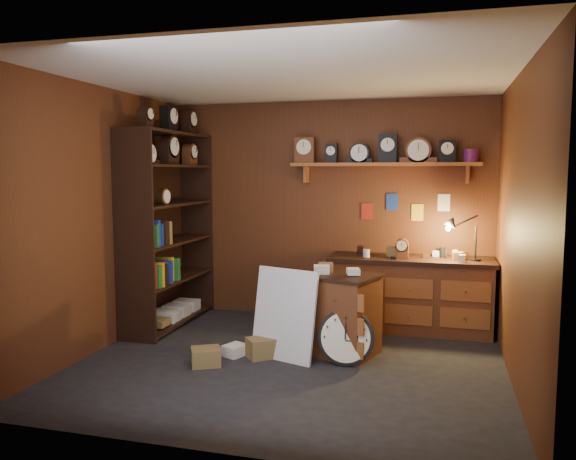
# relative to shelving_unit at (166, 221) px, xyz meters

# --- Properties ---
(floor) EXTENTS (4.00, 4.00, 0.00)m
(floor) POSITION_rel_shelving_unit_xyz_m (1.79, -0.98, -1.25)
(floor) COLOR black
(floor) RESTS_ON ground
(room_shell) EXTENTS (4.02, 3.62, 2.71)m
(room_shell) POSITION_rel_shelving_unit_xyz_m (1.84, -0.87, 0.47)
(room_shell) COLOR #562A14
(room_shell) RESTS_ON ground
(shelving_unit) EXTENTS (0.47, 1.60, 2.58)m
(shelving_unit) POSITION_rel_shelving_unit_xyz_m (0.00, 0.00, 0.00)
(shelving_unit) COLOR black
(shelving_unit) RESTS_ON ground
(workbench) EXTENTS (1.86, 0.66, 1.36)m
(workbench) POSITION_rel_shelving_unit_xyz_m (2.84, 0.49, -0.78)
(workbench) COLOR brown
(workbench) RESTS_ON ground
(low_cabinet) EXTENTS (0.87, 0.80, 0.90)m
(low_cabinet) POSITION_rel_shelving_unit_xyz_m (2.20, -0.57, -0.81)
(low_cabinet) COLOR brown
(low_cabinet) RESTS_ON ground
(big_round_clock) EXTENTS (0.54, 0.17, 0.54)m
(big_round_clock) POSITION_rel_shelving_unit_xyz_m (2.32, -0.87, -0.99)
(big_round_clock) COLOR black
(big_round_clock) RESTS_ON ground
(white_panel) EXTENTS (0.71, 0.39, 0.91)m
(white_panel) POSITION_rel_shelving_unit_xyz_m (1.70, -0.86, -1.25)
(white_panel) COLOR silver
(white_panel) RESTS_ON ground
(mini_fridge) EXTENTS (0.64, 0.66, 0.52)m
(mini_fridge) POSITION_rel_shelving_unit_xyz_m (1.60, 0.41, -0.99)
(mini_fridge) COLOR silver
(mini_fridge) RESTS_ON ground
(floor_box_a) EXTENTS (0.35, 0.33, 0.17)m
(floor_box_a) POSITION_rel_shelving_unit_xyz_m (1.04, -1.25, -1.17)
(floor_box_a) COLOR olive
(floor_box_a) RESTS_ON ground
(floor_box_b) EXTENTS (0.25, 0.27, 0.11)m
(floor_box_b) POSITION_rel_shelving_unit_xyz_m (1.20, -0.91, -1.20)
(floor_box_b) COLOR white
(floor_box_b) RESTS_ON ground
(floor_box_c) EXTENTS (0.34, 0.33, 0.20)m
(floor_box_c) POSITION_rel_shelving_unit_xyz_m (1.47, -0.90, -1.16)
(floor_box_c) COLOR olive
(floor_box_c) RESTS_ON ground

